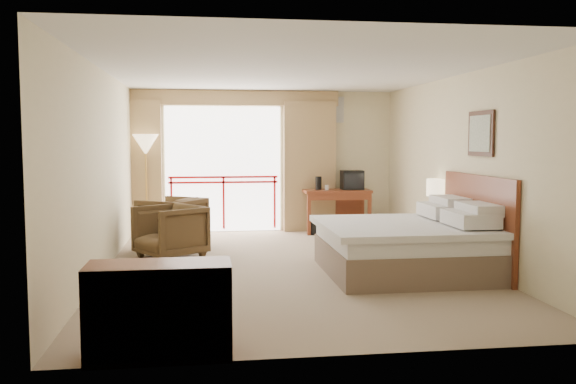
{
  "coord_description": "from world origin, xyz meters",
  "views": [
    {
      "loc": [
        -1.16,
        -8.27,
        1.77
      ],
      "look_at": [
        0.03,
        0.4,
        1.02
      ],
      "focal_mm": 38.0,
      "sensor_mm": 36.0,
      "label": 1
    }
  ],
  "objects": [
    {
      "name": "hvac_vent",
      "position": [
        1.3,
        3.47,
        2.35
      ],
      "size": [
        0.5,
        0.04,
        0.5
      ],
      "primitive_type": "cube",
      "color": "silver",
      "rests_on": "wall_back"
    },
    {
      "name": "curtain_left",
      "position": [
        -2.45,
        3.35,
        1.25
      ],
      "size": [
        1.0,
        0.26,
        2.5
      ],
      "primitive_type": "cube",
      "color": "#96774F",
      "rests_on": "wall_back"
    },
    {
      "name": "armchair_far",
      "position": [
        -1.7,
        1.92,
        0.0
      ],
      "size": [
        1.24,
        1.23,
        0.82
      ],
      "primitive_type": "imported",
      "rotation": [
        0.0,
        0.0,
        -2.16
      ],
      "color": "#402F1C",
      "rests_on": "floor"
    },
    {
      "name": "desk",
      "position": [
        1.32,
        3.07,
        0.64
      ],
      "size": [
        1.26,
        0.61,
        0.82
      ],
      "rotation": [
        0.0,
        0.0,
        0.02
      ],
      "color": "maroon",
      "rests_on": "floor"
    },
    {
      "name": "floor",
      "position": [
        0.0,
        0.0,
        0.0
      ],
      "size": [
        7.0,
        7.0,
        0.0
      ],
      "primitive_type": "plane",
      "color": "gray",
      "rests_on": "ground"
    },
    {
      "name": "bed",
      "position": [
        1.5,
        -0.6,
        0.38
      ],
      "size": [
        2.13,
        2.06,
        0.97
      ],
      "color": "brown",
      "rests_on": "floor"
    },
    {
      "name": "book",
      "position": [
        -1.88,
        1.44,
        0.55
      ],
      "size": [
        0.19,
        0.23,
        0.02
      ],
      "primitive_type": "imported",
      "rotation": [
        0.0,
        0.0,
        0.22
      ],
      "color": "white",
      "rests_on": "side_table"
    },
    {
      "name": "wall_left",
      "position": [
        -2.5,
        0.0,
        1.35
      ],
      "size": [
        0.0,
        7.0,
        7.0
      ],
      "primitive_type": "plane",
      "rotation": [
        1.57,
        0.0,
        1.57
      ],
      "color": "beige",
      "rests_on": "ground"
    },
    {
      "name": "table_lamp",
      "position": [
        2.43,
        0.79,
        1.01
      ],
      "size": [
        0.32,
        0.32,
        0.57
      ],
      "rotation": [
        0.0,
        0.0,
        -0.01
      ],
      "color": "tan",
      "rests_on": "nightstand"
    },
    {
      "name": "curtain_right",
      "position": [
        0.85,
        3.35,
        1.25
      ],
      "size": [
        1.0,
        0.26,
        2.5
      ],
      "primitive_type": "cube",
      "color": "#96774F",
      "rests_on": "wall_back"
    },
    {
      "name": "phone",
      "position": [
        2.38,
        0.59,
        0.61
      ],
      "size": [
        0.21,
        0.18,
        0.08
      ],
      "primitive_type": "cube",
      "rotation": [
        0.0,
        0.0,
        0.24
      ],
      "color": "black",
      "rests_on": "nightstand"
    },
    {
      "name": "ceiling",
      "position": [
        0.0,
        0.0,
        2.7
      ],
      "size": [
        7.0,
        7.0,
        0.0
      ],
      "primitive_type": "plane",
      "rotation": [
        3.14,
        0.0,
        0.0
      ],
      "color": "white",
      "rests_on": "wall_back"
    },
    {
      "name": "cup",
      "position": [
        1.12,
        2.96,
        0.87
      ],
      "size": [
        0.07,
        0.07,
        0.1
      ],
      "primitive_type": "cylinder",
      "rotation": [
        0.0,
        0.0,
        0.01
      ],
      "color": "white",
      "rests_on": "desk"
    },
    {
      "name": "wall_right",
      "position": [
        2.5,
        0.0,
        1.35
      ],
      "size": [
        0.0,
        7.0,
        7.0
      ],
      "primitive_type": "plane",
      "rotation": [
        1.57,
        0.0,
        -1.57
      ],
      "color": "beige",
      "rests_on": "ground"
    },
    {
      "name": "framed_art",
      "position": [
        2.47,
        -0.6,
        1.85
      ],
      "size": [
        0.04,
        0.72,
        0.6
      ],
      "color": "black",
      "rests_on": "wall_right"
    },
    {
      "name": "side_table",
      "position": [
        -1.88,
        1.44,
        0.38
      ],
      "size": [
        0.5,
        0.5,
        0.55
      ],
      "rotation": [
        0.0,
        0.0,
        0.01
      ],
      "color": "black",
      "rests_on": "floor"
    },
    {
      "name": "wall_front",
      "position": [
        0.0,
        -3.5,
        1.35
      ],
      "size": [
        5.0,
        0.0,
        5.0
      ],
      "primitive_type": "plane",
      "rotation": [
        -1.57,
        0.0,
        0.0
      ],
      "color": "beige",
      "rests_on": "ground"
    },
    {
      "name": "headboard",
      "position": [
        2.46,
        -0.6,
        0.65
      ],
      "size": [
        0.06,
        2.1,
        1.3
      ],
      "primitive_type": "cube",
      "color": "maroon",
      "rests_on": "wall_right"
    },
    {
      "name": "tv",
      "position": [
        1.62,
        3.0,
        1.0
      ],
      "size": [
        0.4,
        0.32,
        0.37
      ],
      "rotation": [
        0.0,
        0.0,
        0.06
      ],
      "color": "black",
      "rests_on": "desk"
    },
    {
      "name": "dresser",
      "position": [
        -1.53,
        -3.32,
        0.39
      ],
      "size": [
        1.16,
        0.49,
        0.77
      ],
      "rotation": [
        0.0,
        0.0,
        0.05
      ],
      "color": "maroon",
      "rests_on": "floor"
    },
    {
      "name": "armchair_near",
      "position": [
        -1.68,
        0.9,
        0.0
      ],
      "size": [
        1.21,
        1.2,
        0.8
      ],
      "primitive_type": "imported",
      "rotation": [
        0.0,
        0.0,
        -0.96
      ],
      "color": "#402F1C",
      "rests_on": "floor"
    },
    {
      "name": "wall_back",
      "position": [
        0.0,
        3.5,
        1.35
      ],
      "size": [
        5.0,
        0.0,
        5.0
      ],
      "primitive_type": "plane",
      "rotation": [
        1.57,
        0.0,
        0.0
      ],
      "color": "beige",
      "rests_on": "ground"
    },
    {
      "name": "floor_lamp",
      "position": [
        -2.22,
        3.16,
        1.61
      ],
      "size": [
        0.48,
        0.48,
        1.87
      ],
      "rotation": [
        0.0,
        0.0,
        -0.37
      ],
      "color": "tan",
      "rests_on": "floor"
    },
    {
      "name": "nightstand",
      "position": [
        2.43,
        0.74,
        0.29
      ],
      "size": [
        0.43,
        0.5,
        0.57
      ],
      "primitive_type": "cube",
      "rotation": [
        0.0,
        0.0,
        -0.05
      ],
      "color": "maroon",
      "rests_on": "floor"
    },
    {
      "name": "balcony_door",
      "position": [
        -0.8,
        3.48,
        1.2
      ],
      "size": [
        2.4,
        0.0,
        2.4
      ],
      "primitive_type": "plane",
      "rotation": [
        1.57,
        0.0,
        0.0
      ],
      "color": "white",
      "rests_on": "wall_back"
    },
    {
      "name": "valance",
      "position": [
        -0.8,
        3.38,
        2.55
      ],
      "size": [
        4.4,
        0.22,
        0.28
      ],
      "primitive_type": "cube",
      "color": "#96774F",
      "rests_on": "wall_back"
    },
    {
      "name": "coffee_maker",
      "position": [
        0.97,
        3.01,
        0.94
      ],
      "size": [
        0.13,
        0.13,
        0.25
      ],
      "primitive_type": "cylinder",
      "rotation": [
        0.0,
        0.0,
        -0.13
      ],
      "color": "black",
      "rests_on": "desk"
    },
    {
      "name": "wastebasket",
      "position": [
        0.84,
        2.83,
        0.14
      ],
      "size": [
        0.28,
        0.28,
        0.28
      ],
      "primitive_type": "cylinder",
      "rotation": [
        0.0,
        0.0,
        -0.36
      ],
      "color": "black",
      "rests_on": "floor"
    },
    {
      "name": "balcony_railing",
      "position": [
        -0.8,
        3.46,
        0.81
      ],
      "size": [
        2.09,
        0.03,
        1.02
      ],
      "color": "red",
      "rests_on": "wall_back"
    }
  ]
}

